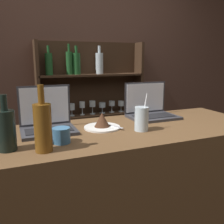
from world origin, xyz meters
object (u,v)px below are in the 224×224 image
at_px(laptop_far, 150,110).
at_px(cake_plate, 102,123).
at_px(laptop_near, 47,121).
at_px(wine_bottle_dark, 6,130).
at_px(water_glass, 141,119).
at_px(wine_bottle_amber, 43,127).
at_px(coffee_cup, 61,135).

xyz_separation_m(laptop_far, cake_plate, (-0.42, -0.14, -0.02)).
bearing_deg(laptop_near, wine_bottle_dark, -130.54).
height_order(laptop_far, wine_bottle_dark, wine_bottle_dark).
height_order(laptop_far, cake_plate, laptop_far).
xyz_separation_m(water_glass, wine_bottle_dark, (-0.72, -0.05, 0.03)).
bearing_deg(wine_bottle_dark, laptop_near, 49.46).
bearing_deg(wine_bottle_amber, laptop_far, 26.72).
xyz_separation_m(cake_plate, wine_bottle_amber, (-0.37, -0.26, 0.08)).
height_order(cake_plate, coffee_cup, cake_plate).
bearing_deg(water_glass, cake_plate, 145.18).
relative_size(laptop_near, water_glass, 1.40).
distance_m(laptop_near, water_glass, 0.54).
distance_m(laptop_far, cake_plate, 0.44).
xyz_separation_m(laptop_near, wine_bottle_dark, (-0.22, -0.25, 0.04)).
distance_m(laptop_near, laptop_far, 0.73).
relative_size(water_glass, coffee_cup, 2.46).
height_order(laptop_far, water_glass, laptop_far).
relative_size(cake_plate, water_glass, 1.01).
distance_m(cake_plate, wine_bottle_amber, 0.46).
relative_size(wine_bottle_amber, coffee_cup, 3.44).
bearing_deg(coffee_cup, wine_bottle_dark, -177.78).
distance_m(laptop_near, wine_bottle_dark, 0.33).
xyz_separation_m(cake_plate, water_glass, (0.19, -0.13, 0.04)).
xyz_separation_m(water_glass, coffee_cup, (-0.47, -0.04, -0.03)).
distance_m(cake_plate, coffee_cup, 0.33).
bearing_deg(laptop_far, cake_plate, -161.30).
relative_size(laptop_far, wine_bottle_dark, 1.28).
distance_m(wine_bottle_amber, wine_bottle_dark, 0.17).
bearing_deg(cake_plate, coffee_cup, -148.14).
xyz_separation_m(wine_bottle_amber, coffee_cup, (0.10, 0.08, -0.08)).
xyz_separation_m(laptop_near, cake_plate, (0.31, -0.07, -0.02)).
bearing_deg(laptop_near, laptop_far, 5.72).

